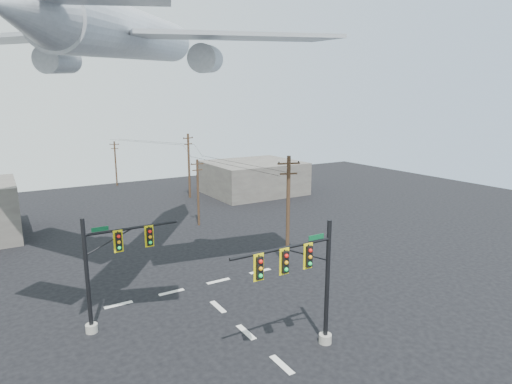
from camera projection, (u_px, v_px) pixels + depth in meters
ground at (282, 365)px, 23.76m from camera, size 120.00×120.00×0.00m
lane_markings at (236, 323)px, 28.22m from camera, size 14.00×21.20×0.01m
signal_mast_near at (307, 282)px, 24.16m from camera, size 6.83×0.85×7.72m
signal_mast_far at (108, 270)px, 26.90m from camera, size 6.32×0.82×7.49m
utility_pole_a at (288, 210)px, 36.98m from camera, size 1.93×0.69×9.85m
utility_pole_b at (198, 191)px, 49.71m from camera, size 1.58×0.26×7.82m
utility_pole_c at (189, 165)px, 64.00m from camera, size 1.87×0.92×9.68m
utility_pole_d at (116, 163)px, 73.46m from camera, size 1.49×0.76×7.68m
power_lines at (185, 150)px, 55.83m from camera, size 8.78×45.67×0.19m
airliner at (132, 35)px, 30.39m from camera, size 25.54×28.26×8.34m
building_right at (253, 177)px, 67.85m from camera, size 14.00×12.00×5.00m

